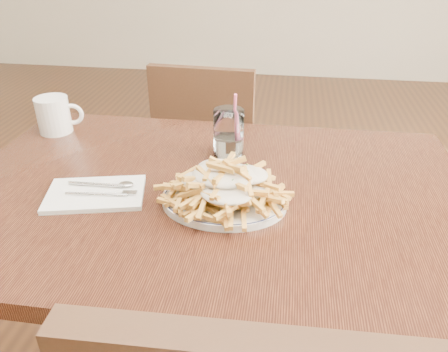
% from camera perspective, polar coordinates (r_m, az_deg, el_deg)
% --- Properties ---
extents(table, '(1.20, 0.80, 0.75)m').
position_cam_1_polar(table, '(1.05, -1.76, -5.31)').
color(table, black).
rests_on(table, ground).
extents(chair_far, '(0.41, 0.41, 0.85)m').
position_cam_1_polar(chair_far, '(1.81, -2.04, 3.51)').
color(chair_far, '#311D10').
rests_on(chair_far, ground).
extents(fries_plate, '(0.31, 0.28, 0.02)m').
position_cam_1_polar(fries_plate, '(0.95, 0.00, -3.18)').
color(fries_plate, white).
rests_on(fries_plate, table).
extents(loaded_fries, '(0.29, 0.25, 0.08)m').
position_cam_1_polar(loaded_fries, '(0.92, -0.00, -0.59)').
color(loaded_fries, gold).
rests_on(loaded_fries, fries_plate).
extents(napkin, '(0.24, 0.18, 0.01)m').
position_cam_1_polar(napkin, '(1.02, -16.43, -2.25)').
color(napkin, white).
rests_on(napkin, table).
extents(cutlery, '(0.18, 0.07, 0.01)m').
position_cam_1_polar(cutlery, '(1.02, -16.39, -1.71)').
color(cutlery, silver).
rests_on(cutlery, napkin).
extents(water_glass, '(0.08, 0.08, 0.17)m').
position_cam_1_polar(water_glass, '(1.13, 0.61, 5.19)').
color(water_glass, white).
rests_on(water_glass, table).
extents(coffee_mug, '(0.13, 0.09, 0.10)m').
position_cam_1_polar(coffee_mug, '(1.37, -21.25, 7.44)').
color(coffee_mug, white).
rests_on(coffee_mug, table).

